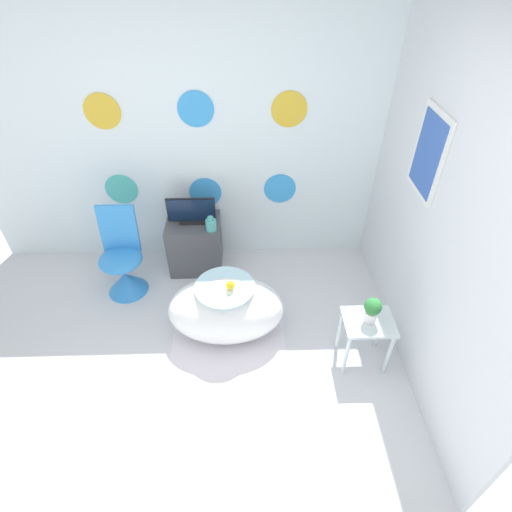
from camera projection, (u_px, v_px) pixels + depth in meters
name	position (u px, v px, depth m)	size (l,w,h in m)	color
ground_plane	(193.00, 440.00, 2.76)	(12.00, 12.00, 0.00)	silver
wall_back_dotted	(200.00, 135.00, 3.55)	(4.28, 0.05, 2.60)	white
wall_right	(429.00, 194.00, 2.76)	(0.06, 3.09, 2.60)	silver
rug	(228.00, 347.00, 3.36)	(0.96, 0.75, 0.01)	silver
bathtub	(226.00, 309.00, 3.31)	(0.96, 0.59, 0.56)	white
rubber_duck	(230.00, 285.00, 3.08)	(0.07, 0.08, 0.08)	yellow
chair	(124.00, 269.00, 3.73)	(0.40, 0.40, 0.86)	#338CE0
tv_cabinet	(195.00, 244.00, 4.00)	(0.51, 0.42, 0.55)	#4C4C51
tv	(191.00, 212.00, 3.75)	(0.46, 0.12, 0.26)	black
vase	(211.00, 224.00, 3.68)	(0.10, 0.10, 0.14)	#51B2AD
side_table	(367.00, 330.00, 3.04)	(0.38, 0.31, 0.46)	silver
potted_plant_left	(372.00, 309.00, 2.90)	(0.13, 0.13, 0.22)	white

